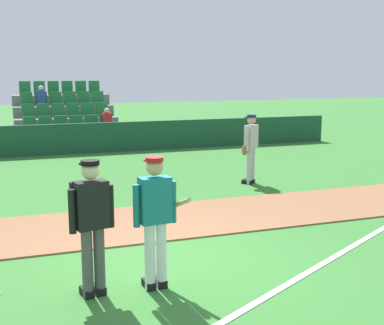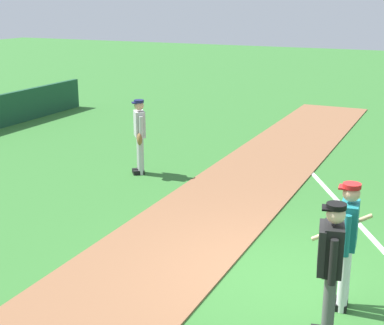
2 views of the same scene
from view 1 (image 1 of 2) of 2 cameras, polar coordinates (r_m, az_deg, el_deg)
ground_plane at (r=8.07m, az=-2.79°, el=-10.56°), size 80.00×80.00×0.00m
infield_dirt_path at (r=9.87m, az=-6.18°, el=-6.65°), size 28.00×2.38×0.03m
foul_line_chalk at (r=8.96m, az=17.11°, el=-8.85°), size 10.54×5.92×0.01m
dugout_fence at (r=18.50m, az=-12.88°, el=2.56°), size 20.00×0.16×1.05m
stadium_bleachers at (r=20.75m, az=-13.68°, el=3.86°), size 3.90×3.80×2.45m
batter_teal_jersey at (r=6.76m, az=-4.03°, el=-6.03°), size 0.71×0.76×1.76m
umpire_home_plate at (r=6.64m, az=-10.98°, el=-6.21°), size 0.58×0.36×1.76m
runner_grey_jersey at (r=13.20m, az=6.44°, el=1.77°), size 0.59×0.48×1.76m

